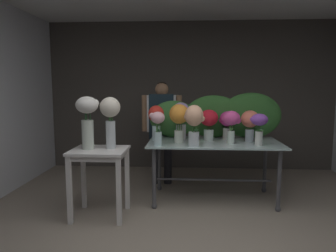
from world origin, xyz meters
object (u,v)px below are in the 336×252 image
(vase_lilac_carnations, at_px, (181,118))
(vase_peach_freesia, at_px, (194,121))
(display_table_glass, at_px, (214,151))
(vase_white_roses_tall, at_px, (88,117))
(vase_crimson_stock, at_px, (209,122))
(vase_cream_lisianthus_tall, at_px, (110,116))
(florist, at_px, (162,122))
(vase_sunset_ranunculus, at_px, (179,118))
(vase_scarlet_snapdragons, at_px, (156,119))
(vase_blush_anemones, at_px, (157,125))
(vase_violet_tulips, at_px, (259,125))
(vase_magenta_peonies, at_px, (228,123))
(vase_fuchsia_roses, at_px, (231,122))
(vase_coral_dahlias, at_px, (250,122))
(side_table_white, at_px, (99,160))

(vase_lilac_carnations, relative_size, vase_peach_freesia, 1.01)
(display_table_glass, relative_size, vase_white_roses_tall, 2.84)
(vase_crimson_stock, height_order, vase_cream_lisianthus_tall, vase_cream_lisianthus_tall)
(florist, bearing_deg, vase_cream_lisianthus_tall, -111.68)
(vase_sunset_ranunculus, xyz_separation_m, vase_scarlet_snapdragons, (-0.31, 0.15, -0.03))
(display_table_glass, distance_m, vase_blush_anemones, 0.87)
(vase_violet_tulips, xyz_separation_m, vase_magenta_peonies, (-0.33, 0.41, -0.03))
(vase_sunset_ranunculus, xyz_separation_m, vase_fuchsia_roses, (0.66, -0.03, -0.04))
(vase_coral_dahlias, relative_size, vase_cream_lisianthus_tall, 0.69)
(vase_magenta_peonies, xyz_separation_m, vase_cream_lisianthus_tall, (-1.42, -0.74, 0.16))
(florist, xyz_separation_m, vase_sunset_ranunculus, (0.28, -0.78, 0.14))
(florist, bearing_deg, vase_peach_freesia, -64.92)
(vase_blush_anemones, height_order, vase_cream_lisianthus_tall, vase_cream_lisianthus_tall)
(vase_lilac_carnations, height_order, vase_sunset_ranunculus, vase_lilac_carnations)
(vase_white_roses_tall, bearing_deg, side_table_white, -0.49)
(florist, distance_m, vase_cream_lisianthus_tall, 1.34)
(vase_coral_dahlias, bearing_deg, vase_white_roses_tall, -161.13)
(side_table_white, distance_m, vase_crimson_stock, 1.51)
(vase_lilac_carnations, xyz_separation_m, vase_scarlet_snapdragons, (-0.33, -0.11, -0.00))
(display_table_glass, distance_m, vase_white_roses_tall, 1.68)
(vase_violet_tulips, bearing_deg, vase_crimson_stock, 151.79)
(vase_fuchsia_roses, bearing_deg, vase_cream_lisianthus_tall, -163.44)
(vase_sunset_ranunculus, relative_size, vase_white_roses_tall, 0.83)
(display_table_glass, relative_size, vase_crimson_stock, 4.15)
(vase_violet_tulips, relative_size, vase_coral_dahlias, 0.96)
(vase_fuchsia_roses, bearing_deg, vase_crimson_stock, 140.30)
(display_table_glass, distance_m, vase_fuchsia_roses, 0.47)
(vase_cream_lisianthus_tall, bearing_deg, vase_crimson_stock, 29.02)
(florist, bearing_deg, vase_lilac_carnations, -59.35)
(vase_peach_freesia, bearing_deg, vase_magenta_peonies, 47.83)
(vase_crimson_stock, height_order, vase_peach_freesia, vase_peach_freesia)
(vase_violet_tulips, bearing_deg, vase_magenta_peonies, 128.84)
(vase_sunset_ranunculus, relative_size, vase_cream_lisianthus_tall, 0.84)
(vase_scarlet_snapdragons, height_order, vase_cream_lisianthus_tall, vase_cream_lisianthus_tall)
(vase_white_roses_tall, bearing_deg, vase_cream_lisianthus_tall, 12.68)
(vase_magenta_peonies, bearing_deg, florist, 152.11)
(vase_magenta_peonies, bearing_deg, vase_fuchsia_roses, -88.72)
(florist, relative_size, vase_fuchsia_roses, 3.79)
(vase_violet_tulips, height_order, vase_coral_dahlias, vase_coral_dahlias)
(vase_coral_dahlias, xyz_separation_m, vase_scarlet_snapdragons, (-1.23, 0.00, 0.03))
(vase_peach_freesia, relative_size, vase_magenta_peonies, 1.30)
(side_table_white, distance_m, vase_magenta_peonies, 1.77)
(side_table_white, bearing_deg, vase_lilac_carnations, 40.32)
(vase_crimson_stock, xyz_separation_m, vase_peach_freesia, (-0.20, -0.42, 0.05))
(florist, xyz_separation_m, vase_coral_dahlias, (1.21, -0.63, 0.07))
(display_table_glass, height_order, vase_white_roses_tall, vase_white_roses_tall)
(side_table_white, height_order, vase_crimson_stock, vase_crimson_stock)
(vase_violet_tulips, bearing_deg, display_table_glass, 155.84)
(side_table_white, xyz_separation_m, vase_scarlet_snapdragons, (0.59, 0.67, 0.41))
(display_table_glass, xyz_separation_m, vase_lilac_carnations, (-0.44, 0.16, 0.42))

